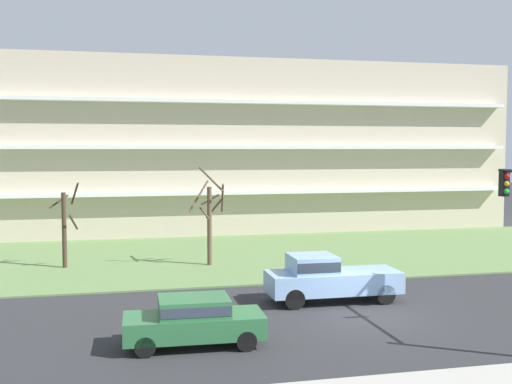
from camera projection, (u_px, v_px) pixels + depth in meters
name	position (u px, v px, depth m)	size (l,w,h in m)	color
ground	(366.00, 317.00, 23.23)	(160.00, 160.00, 0.00)	#2D2D30
grass_lawn_strip	(272.00, 254.00, 36.84)	(80.00, 16.00, 0.08)	#66844C
apartment_building	(229.00, 147.00, 49.71)	(41.74, 12.33, 12.63)	beige
tree_far_left	(65.00, 226.00, 32.38)	(1.58, 1.48, 4.51)	#423023
tree_left	(210.00, 217.00, 33.10)	(1.94, 1.93, 5.32)	brown
pickup_blue_near_left	(328.00, 277.00, 25.46)	(5.42, 2.05, 1.95)	#8CB2E0
sedan_green_center_left	(194.00, 319.00, 19.74)	(4.46, 1.96, 1.57)	#2D6B3D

